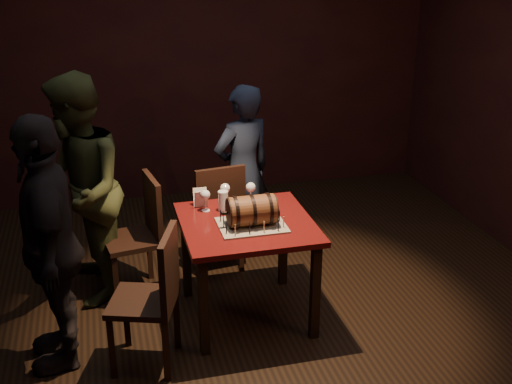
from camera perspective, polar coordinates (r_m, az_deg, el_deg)
room_shell at (r=4.17m, az=-0.83°, el=5.39°), size 5.04×5.04×2.80m
pub_table at (r=4.47m, az=-0.82°, el=-3.91°), size 0.90×0.90×0.75m
cake_board at (r=4.35m, az=-0.38°, el=-2.96°), size 0.45×0.35×0.01m
barrel_cake at (r=4.31m, az=-0.39°, el=-1.65°), size 0.38×0.22×0.22m
birthday_candles at (r=4.33m, az=-0.38°, el=-2.41°), size 0.40×0.30×0.09m
wine_glass_left at (r=4.56m, az=-4.54°, el=-0.33°), size 0.07×0.07×0.16m
wine_glass_mid at (r=4.66m, az=-2.77°, el=0.24°), size 0.07×0.07×0.16m
wine_glass_right at (r=4.68m, az=-0.47°, el=0.34°), size 0.07×0.07×0.16m
pint_of_ale at (r=4.57m, az=-2.94°, el=-0.85°), size 0.07×0.07×0.15m
menu_card at (r=4.65m, az=-4.93°, el=-0.56°), size 0.10×0.05×0.13m
chair_back at (r=5.15m, az=-3.47°, el=-1.77°), size 0.45×0.45×0.93m
chair_left_rear at (r=4.91m, az=-10.16°, el=-3.31°), size 0.46×0.46×0.93m
chair_left_front at (r=4.08m, az=-8.99°, el=-8.80°), size 0.51×0.51×0.93m
person_back at (r=5.37m, az=-1.18°, el=1.81°), size 0.63×0.52×1.48m
person_left_rear at (r=4.82m, az=-15.48°, el=0.07°), size 0.69×0.87×1.72m
person_left_front at (r=4.14m, az=-17.86°, el=-4.42°), size 0.44×0.98×1.65m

